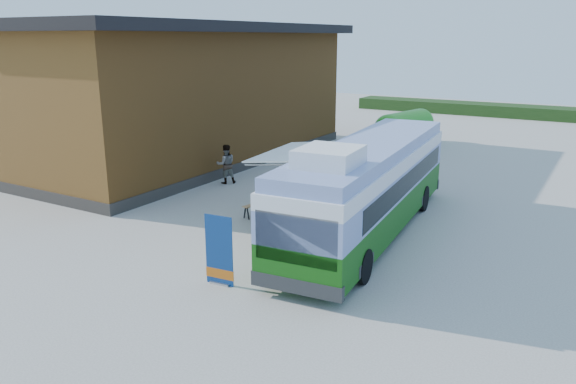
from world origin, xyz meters
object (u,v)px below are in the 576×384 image
Objects in this scene: picnic_table at (267,203)px; slurry_tanker at (405,126)px; banner at (219,257)px; person_b at (226,164)px; bus at (368,185)px; person_a at (357,155)px.

picnic_table is 0.28× the size of slurry_tanker.
banner is 23.10m from slurry_tanker.
person_b is 0.32× the size of slurry_tanker.
bus reaches higher than picnic_table.
bus is 6.42m from banner.
person_a is 1.06× the size of person_b.
bus reaches higher than slurry_tanker.
bus is 9.03m from person_a.
person_a is 0.34× the size of slurry_tanker.
slurry_tanker is at bearing 102.76° from picnic_table.
banner is at bearing -71.80° from slurry_tanker.
bus is at bearing -118.81° from person_a.
picnic_table is 0.89× the size of person_b.
slurry_tanker is (-2.66, 22.94, 0.43)m from banner.
person_b is at bearing 154.29° from bus.
slurry_tanker is at bearing 38.70° from person_a.
slurry_tanker reaches higher than person_a.
banner is (-1.91, -6.05, -0.97)m from bus.
bus is 4.16m from picnic_table.
picnic_table is at bearing 104.82° from banner.
person_a is at bearing 93.24° from banner.
picnic_table is (-3.97, -0.36, -1.19)m from bus.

